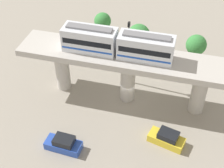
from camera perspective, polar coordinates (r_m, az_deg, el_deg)
ground_plane at (r=43.81m, az=2.70°, el=-2.47°), size 120.00×120.00×0.00m
viaduct at (r=40.31m, az=2.93°, el=3.11°), size 5.20×28.00×7.10m
train at (r=38.68m, az=0.95°, el=7.26°), size 2.64×13.55×3.24m
parked_car_blue at (r=37.84m, az=-8.62°, el=-10.52°), size 2.03×4.29×1.76m
parked_car_yellow at (r=38.48m, az=9.74°, el=-9.54°), size 2.77×4.51×1.76m
tree_near_viaduct at (r=50.69m, az=4.77°, el=8.61°), size 3.60×3.60×4.91m
tree_mid_lot at (r=53.64m, az=-1.69°, el=11.13°), size 2.79×2.79×4.88m
tree_far_corner at (r=48.82m, az=14.76°, el=6.72°), size 3.04×3.04×5.24m
signal_post at (r=43.14m, az=2.86°, el=5.93°), size 0.44×0.28×9.70m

